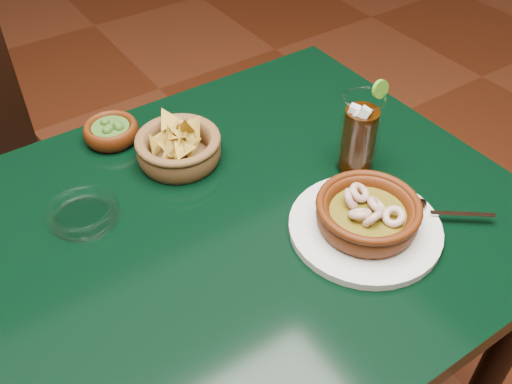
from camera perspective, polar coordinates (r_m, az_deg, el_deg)
dining_table at (r=1.01m, az=-7.29°, el=-9.03°), size 1.20×0.80×0.75m
shrimp_plate at (r=0.95m, az=11.05°, el=-2.49°), size 0.32×0.25×0.08m
chip_basket at (r=1.08m, az=-7.76°, el=4.41°), size 0.19×0.19×0.10m
guacamole_ramekin at (r=1.16m, az=-14.28°, el=5.92°), size 0.13×0.13×0.04m
cola_drink at (r=1.04m, az=10.29°, el=5.65°), size 0.15×0.15×0.18m
glass_ashtray at (r=1.00m, az=-16.92°, el=-2.06°), size 0.13×0.13×0.03m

